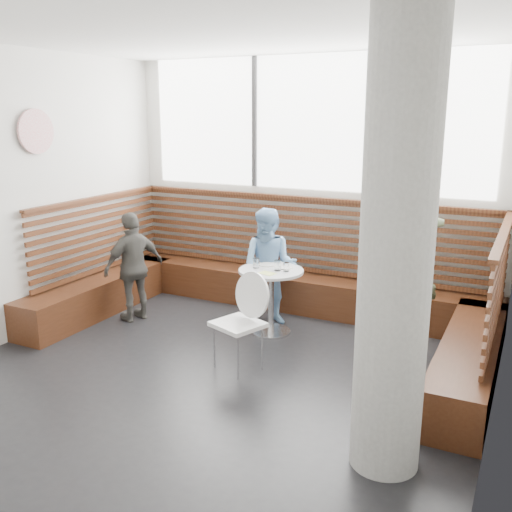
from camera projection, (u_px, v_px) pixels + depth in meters
The scene contains 15 objects.
room at pixel (207, 216), 5.15m from camera, with size 5.00×5.00×3.20m.
booth at pixel (284, 289), 6.98m from camera, with size 5.00×2.50×1.44m.
concrete_column at pixel (396, 252), 3.83m from camera, with size 0.50×0.50×3.20m, color gray.
wall_art at pixel (36, 131), 6.38m from camera, with size 0.50×0.50×0.03m, color white.
cafe_table at pixel (271, 288), 6.56m from camera, with size 0.74×0.74×0.77m.
cafe_chair at pixel (241, 313), 5.67m from camera, with size 0.47×0.46×0.97m.
adult_man at pixel (409, 282), 5.75m from camera, with size 1.09×0.63×1.69m, color #3A442D.
child_back at pixel (270, 267), 6.83m from camera, with size 0.69×0.54×1.41m, color #7CAAD7.
child_left at pixel (134, 267), 6.96m from camera, with size 0.79×0.33×1.35m, color #4B4944.
plate_near at pixel (267, 265), 6.68m from camera, with size 0.19×0.19×0.01m, color white.
plate_far at pixel (284, 267), 6.56m from camera, with size 0.19×0.19×0.01m, color white.
glass_left at pixel (256, 263), 6.56m from camera, with size 0.07×0.07×0.11m, color white.
glass_mid at pixel (278, 265), 6.45m from camera, with size 0.08×0.08×0.12m, color white.
glass_right at pixel (286, 267), 6.41m from camera, with size 0.07×0.07×0.10m, color white.
menu_card at pixel (267, 273), 6.35m from camera, with size 0.18×0.13×0.00m, color #A5C64C.
Camera 1 is at (2.66, -4.34, 2.52)m, focal length 40.00 mm.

